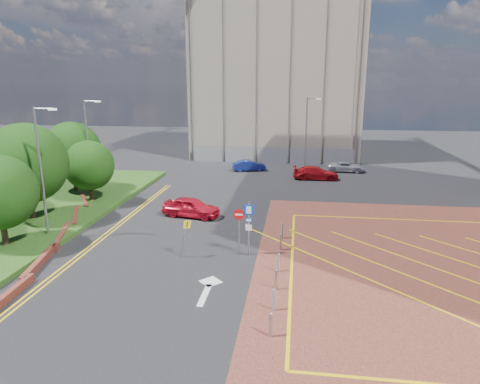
% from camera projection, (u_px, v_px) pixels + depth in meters
% --- Properties ---
extents(ground, '(140.00, 140.00, 0.00)m').
position_uv_depth(ground, '(238.00, 262.00, 23.80)').
color(ground, black).
rests_on(ground, ground).
extents(grass_bed, '(14.00, 32.00, 0.30)m').
position_uv_depth(grass_bed, '(10.00, 214.00, 31.88)').
color(grass_bed, '#224215').
rests_on(grass_bed, ground).
extents(retaining_wall, '(6.06, 20.33, 0.40)m').
position_uv_depth(retaining_wall, '(59.00, 236.00, 27.21)').
color(retaining_wall, maroon).
rests_on(retaining_wall, ground).
extents(tree_b, '(5.60, 5.60, 6.74)m').
position_uv_depth(tree_b, '(26.00, 163.00, 29.57)').
color(tree_b, '#3D2B1C').
rests_on(tree_b, grass_bed).
extents(tree_c, '(4.00, 4.00, 4.90)m').
position_uv_depth(tree_c, '(89.00, 165.00, 34.36)').
color(tree_c, '#3D2B1C').
rests_on(tree_c, grass_bed).
extents(tree_d, '(5.00, 5.00, 6.08)m').
position_uv_depth(tree_d, '(72.00, 151.00, 37.46)').
color(tree_d, '#3D2B1C').
rests_on(tree_d, grass_bed).
extents(lamp_left_near, '(1.53, 0.16, 8.00)m').
position_uv_depth(lamp_left_near, '(42.00, 167.00, 26.18)').
color(lamp_left_near, '#9EA0A8').
rests_on(lamp_left_near, grass_bed).
extents(lamp_left_far, '(1.53, 0.16, 8.00)m').
position_uv_depth(lamp_left_far, '(88.00, 144.00, 36.03)').
color(lamp_left_far, '#9EA0A8').
rests_on(lamp_left_far, grass_bed).
extents(lamp_back, '(1.53, 0.16, 8.00)m').
position_uv_depth(lamp_back, '(307.00, 130.00, 49.03)').
color(lamp_back, '#9EA0A8').
rests_on(lamp_back, ground).
extents(sign_cluster, '(1.17, 0.12, 3.20)m').
position_uv_depth(sign_cluster, '(245.00, 223.00, 24.22)').
color(sign_cluster, '#9EA0A8').
rests_on(sign_cluster, ground).
extents(warning_sign, '(0.65, 0.40, 2.25)m').
position_uv_depth(warning_sign, '(185.00, 234.00, 24.04)').
color(warning_sign, '#9EA0A8').
rests_on(warning_sign, ground).
extents(bollard_row, '(0.14, 11.14, 0.90)m').
position_uv_depth(bollard_row, '(278.00, 269.00, 21.78)').
color(bollard_row, '#9EA0A8').
rests_on(bollard_row, forecourt).
extents(construction_building, '(21.20, 19.20, 22.00)m').
position_uv_depth(construction_building, '(278.00, 72.00, 59.41)').
color(construction_building, '#AA9D8B').
rests_on(construction_building, ground).
extents(construction_fence, '(21.60, 0.06, 2.00)m').
position_uv_depth(construction_fence, '(280.00, 155.00, 52.20)').
color(construction_fence, gray).
rests_on(construction_fence, ground).
extents(car_red_left, '(4.51, 2.46, 1.46)m').
position_uv_depth(car_red_left, '(191.00, 207.00, 31.61)').
color(car_red_left, red).
rests_on(car_red_left, ground).
extents(car_blue_back, '(3.91, 2.26, 1.22)m').
position_uv_depth(car_blue_back, '(249.00, 166.00, 47.89)').
color(car_blue_back, navy).
rests_on(car_blue_back, ground).
extents(car_red_back, '(4.66, 1.99, 1.34)m').
position_uv_depth(car_red_back, '(316.00, 173.00, 43.74)').
color(car_red_back, '#AC0E15').
rests_on(car_red_back, ground).
extents(car_silver_back, '(4.11, 2.01, 1.12)m').
position_uv_depth(car_silver_back, '(346.00, 167.00, 47.44)').
color(car_silver_back, silver).
rests_on(car_silver_back, ground).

